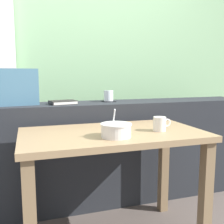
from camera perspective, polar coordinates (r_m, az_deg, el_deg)
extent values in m
cube|color=#8EBC89|center=(2.75, -8.48, 15.57)|extent=(4.80, 0.08, 2.80)
cube|color=#23262B|center=(2.15, -4.90, -8.94)|extent=(2.80, 0.36, 0.82)
cube|color=#826849|center=(1.69, 19.59, -16.96)|extent=(0.06, 0.06, 0.67)
cube|color=#826849|center=(1.84, -17.45, -14.76)|extent=(0.06, 0.06, 0.67)
cube|color=#826849|center=(2.08, 11.08, -11.87)|extent=(0.06, 0.06, 0.67)
cube|color=#997A56|center=(1.57, 0.16, -4.87)|extent=(1.07, 0.60, 0.03)
cube|color=black|center=(2.15, -0.76, 2.35)|extent=(0.10, 0.10, 0.00)
cylinder|color=white|center=(2.15, -0.76, 3.57)|extent=(0.08, 0.08, 0.09)
cylinder|color=orange|center=(2.15, -0.76, 3.37)|extent=(0.07, 0.07, 0.07)
cube|color=black|center=(2.00, -10.51, 1.75)|extent=(0.21, 0.16, 0.00)
cube|color=silver|center=(2.00, -10.51, 2.08)|extent=(0.20, 0.16, 0.02)
cube|color=black|center=(2.00, -10.52, 2.42)|extent=(0.21, 0.16, 0.00)
cube|color=black|center=(1.97, -13.11, 1.93)|extent=(0.03, 0.13, 0.03)
cube|color=#426B84|center=(2.01, -20.38, 5.08)|extent=(0.33, 0.18, 0.26)
cylinder|color=silver|center=(1.42, 0.89, -3.98)|extent=(0.16, 0.16, 0.07)
cylinder|color=silver|center=(1.42, 0.89, -2.66)|extent=(0.17, 0.17, 0.01)
cylinder|color=#9E5B33|center=(1.42, 0.88, -4.37)|extent=(0.14, 0.14, 0.05)
cylinder|color=silver|center=(1.43, 0.34, -1.84)|extent=(0.03, 0.11, 0.14)
ellipsoid|color=silver|center=(1.46, 0.10, -3.46)|extent=(0.03, 0.05, 0.01)
cube|color=silver|center=(1.90, 9.74, -2.10)|extent=(0.05, 0.17, 0.01)
cylinder|color=silver|center=(1.60, 10.25, -2.56)|extent=(0.08, 0.08, 0.08)
torus|color=silver|center=(1.62, 11.81, -2.30)|extent=(0.05, 0.01, 0.05)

